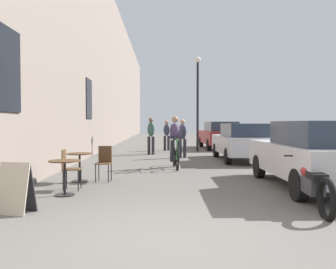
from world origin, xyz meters
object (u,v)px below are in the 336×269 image
(cafe_table_mid, at_px, (80,161))
(parked_car_nearest, at_px, (313,154))
(cyclist_on_bicycle, at_px, (175,143))
(street_lamp, at_px, (198,92))
(pedestrian_far, at_px, (167,134))
(cafe_chair_mid_toward_street, at_px, (104,161))
(parked_car_third, at_px, (219,135))
(sandwich_board_sign, at_px, (16,188))
(cafe_table_near, at_px, (65,170))
(pedestrian_mid, at_px, (151,134))
(parked_motorcycle, at_px, (311,185))
(parked_car_second, at_px, (242,141))
(cafe_chair_near_toward_street, at_px, (69,167))
(pedestrian_near, at_px, (182,136))

(cafe_table_mid, height_order, parked_car_nearest, parked_car_nearest)
(cyclist_on_bicycle, xyz_separation_m, street_lamp, (1.44, 6.57, 2.30))
(pedestrian_far, relative_size, parked_car_nearest, 0.38)
(cafe_chair_mid_toward_street, distance_m, parked_car_third, 12.04)
(cafe_table_mid, height_order, sandwich_board_sign, sandwich_board_sign)
(street_lamp, bearing_deg, cafe_table_near, -109.53)
(cyclist_on_bicycle, height_order, street_lamp, street_lamp)
(cafe_table_mid, bearing_deg, street_lamp, 66.79)
(cafe_chair_mid_toward_street, bearing_deg, cyclist_on_bicycle, 53.58)
(cafe_table_mid, height_order, parked_car_third, parked_car_third)
(sandwich_board_sign, bearing_deg, cafe_chair_mid_toward_street, 73.42)
(cafe_table_near, distance_m, pedestrian_mid, 9.36)
(pedestrian_mid, distance_m, parked_motorcycle, 10.83)
(parked_car_second, bearing_deg, parked_car_third, 88.29)
(cafe_table_near, relative_size, parked_car_nearest, 0.17)
(parked_car_third, height_order, parked_motorcycle, parked_car_third)
(cafe_chair_near_toward_street, bearing_deg, pedestrian_near, 67.23)
(cafe_chair_near_toward_street, xyz_separation_m, sandwich_board_sign, (-0.34, -1.99, -0.10))
(parked_car_nearest, relative_size, parked_car_third, 0.97)
(cafe_chair_near_toward_street, xyz_separation_m, street_lamp, (3.96, 10.34, 2.59))
(cafe_table_near, relative_size, cafe_chair_mid_toward_street, 0.81)
(cafe_table_mid, height_order, pedestrian_mid, pedestrian_mid)
(sandwich_board_sign, height_order, street_lamp, street_lamp)
(parked_car_nearest, bearing_deg, parked_motorcycle, -114.39)
(parked_car_second, bearing_deg, cafe_table_near, -128.35)
(cyclist_on_bicycle, distance_m, pedestrian_mid, 4.94)
(cafe_chair_near_toward_street, bearing_deg, parked_motorcycle, -20.58)
(cafe_chair_mid_toward_street, bearing_deg, parked_car_third, 66.42)
(sandwich_board_sign, relative_size, street_lamp, 0.17)
(cafe_chair_near_toward_street, height_order, pedestrian_far, pedestrian_far)
(pedestrian_far, relative_size, parked_car_third, 0.37)
(sandwich_board_sign, height_order, cyclist_on_bicycle, cyclist_on_bicycle)
(cafe_chair_mid_toward_street, relative_size, parked_car_second, 0.22)
(cafe_chair_mid_toward_street, xyz_separation_m, parked_car_third, (4.81, 11.03, 0.29))
(pedestrian_near, height_order, parked_car_second, pedestrian_near)
(cafe_table_mid, xyz_separation_m, cafe_chair_mid_toward_street, (0.61, 0.08, -0.00))
(cafe_table_near, height_order, parked_car_third, parked_car_third)
(cafe_table_mid, xyz_separation_m, cyclist_on_bicycle, (2.53, 2.68, 0.29))
(pedestrian_far, bearing_deg, cyclist_on_bicycle, -88.74)
(cafe_table_near, height_order, parked_car_nearest, parked_car_nearest)
(cafe_table_mid, height_order, cafe_chair_mid_toward_street, cafe_chair_mid_toward_street)
(cafe_table_mid, height_order, cyclist_on_bicycle, cyclist_on_bicycle)
(sandwich_board_sign, xyz_separation_m, street_lamp, (4.30, 12.33, 2.69))
(parked_car_nearest, bearing_deg, cafe_chair_mid_toward_street, 167.17)
(cafe_chair_mid_toward_street, distance_m, pedestrian_near, 6.37)
(cafe_chair_near_toward_street, xyz_separation_m, pedestrian_near, (2.97, 7.06, 0.41))
(pedestrian_mid, height_order, parked_car_second, pedestrian_mid)
(pedestrian_far, xyz_separation_m, street_lamp, (1.59, -0.66, 2.19))
(cafe_table_mid, bearing_deg, pedestrian_near, 63.54)
(cafe_chair_near_toward_street, height_order, pedestrian_mid, pedestrian_mid)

